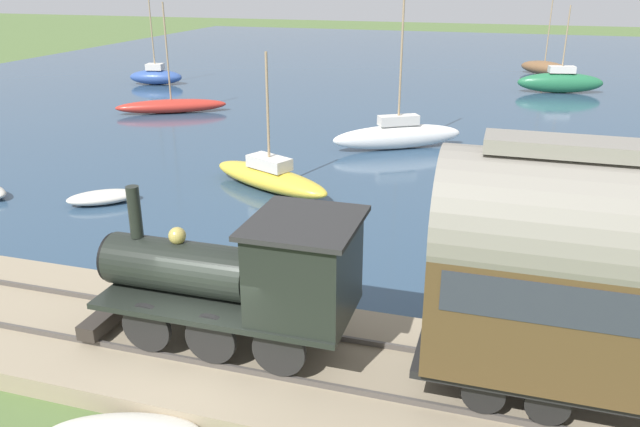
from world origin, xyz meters
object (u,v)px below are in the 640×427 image
Objects in this scene: sailboat_red at (172,106)px; sailboat_blue at (156,76)px; rowboat_mid_harbor at (102,197)px; sailboat_yellow at (270,177)px; rowboat_near_shore at (512,286)px; steam_locomotive at (249,273)px; sailboat_white at (398,135)px; sailboat_green at (560,82)px; sailboat_brown at (544,67)px.

sailboat_blue is at bearing 6.44° from sailboat_red.
rowboat_mid_harbor is at bearing -165.66° from sailboat_blue.
sailboat_yellow is 2.57× the size of rowboat_near_shore.
sailboat_yellow is 0.87× the size of sailboat_blue.
steam_locomotive is 18.36m from sailboat_white.
sailboat_blue reaches higher than rowboat_near_shore.
rowboat_mid_harbor is at bearing 138.23° from sailboat_green.
rowboat_near_shore is at bearing -147.37° from sailboat_blue.
sailboat_red is 1.06× the size of sailboat_green.
sailboat_brown is at bearing -9.14° from steam_locomotive.
steam_locomotive is 0.86× the size of sailboat_blue.
sailboat_yellow is at bearing -152.19° from sailboat_blue.
steam_locomotive reaches higher than rowboat_mid_harbor.
sailboat_green is 2.60× the size of rowboat_near_shore.
rowboat_mid_harbor is at bearing 109.14° from sailboat_white.
sailboat_green is (17.95, -8.16, 0.08)m from sailboat_white.
steam_locomotive is 0.99× the size of sailboat_yellow.
sailboat_red is at bearing 167.76° from sailboat_brown.
sailboat_yellow is at bearing 122.55° from sailboat_white.
sailboat_yellow is (11.00, 3.87, -1.72)m from steam_locomotive.
sailboat_brown is 27.41m from sailboat_white.
sailboat_blue is at bearing -10.54° from rowboat_mid_harbor.
steam_locomotive is 45.29m from sailboat_brown.
sailboat_yellow is at bearing -166.06° from sailboat_brown.
sailboat_brown is 2.70× the size of rowboat_mid_harbor.
sailboat_blue is (20.20, 16.90, 0.13)m from sailboat_yellow.
steam_locomotive is 0.92× the size of sailboat_red.
sailboat_brown is at bearing -73.30° from sailboat_red.
sailboat_yellow is 15.66m from sailboat_red.
sailboat_white reaches higher than sailboat_blue.
sailboat_white reaches higher than sailboat_green.
rowboat_near_shore is (-6.03, -9.09, -0.31)m from sailboat_yellow.
sailboat_blue reaches higher than rowboat_mid_harbor.
sailboat_red is at bearing 43.06° from sailboat_white.
sailboat_brown reaches higher than sailboat_blue.
sailboat_green is (13.80, -22.50, 0.32)m from sailboat_red.
sailboat_red is (22.45, 14.54, -1.77)m from steam_locomotive.
sailboat_white is at bearing -1.66° from sailboat_yellow.
steam_locomotive is 0.69× the size of sailboat_white.
sailboat_red reaches higher than steam_locomotive.
sailboat_yellow is 6.17m from rowboat_mid_harbor.
sailboat_red is 15.70m from rowboat_mid_harbor.
rowboat_near_shore is (4.97, -5.22, -2.02)m from steam_locomotive.
steam_locomotive is at bearing -158.46° from sailboat_blue.
sailboat_brown reaches higher than sailboat_yellow.
sailboat_yellow is at bearing 3.25° from rowboat_near_shore.
sailboat_brown is at bearing -76.35° from sailboat_blue.
rowboat_mid_harbor is (-23.47, -11.67, -0.38)m from sailboat_blue.
sailboat_white is 24.28m from sailboat_blue.
sailboat_brown reaches higher than steam_locomotive.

